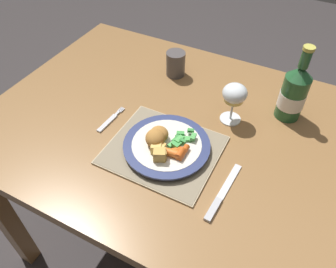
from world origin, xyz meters
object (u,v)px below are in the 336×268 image
object	(u,v)px
wine_glass	(234,95)
table_knife	(221,196)
fork	(109,121)
bottle	(294,93)
drinking_cup	(176,63)
dinner_plate	(167,146)
dining_table	(175,145)

from	to	relation	value
wine_glass	table_knife	bearing A→B (deg)	-74.83
fork	wine_glass	world-z (taller)	wine_glass
bottle	drinking_cup	xyz separation A→B (m)	(-0.41, 0.04, -0.04)
dinner_plate	wine_glass	distance (m)	0.25
dining_table	drinking_cup	size ratio (longest dim) A/B	13.22
dining_table	dinner_plate	bearing A→B (deg)	-75.93
table_knife	drinking_cup	world-z (taller)	drinking_cup
dinner_plate	table_knife	xyz separation A→B (m)	(0.19, -0.08, -0.01)
dinner_plate	drinking_cup	xyz separation A→B (m)	(-0.14, 0.34, 0.03)
table_knife	wine_glass	size ratio (longest dim) A/B	1.50
fork	drinking_cup	xyz separation A→B (m)	(0.07, 0.32, 0.04)
dinner_plate	fork	size ratio (longest dim) A/B	1.95
fork	drinking_cup	size ratio (longest dim) A/B	1.42
wine_glass	drinking_cup	bearing A→B (deg)	152.05
dinner_plate	bottle	xyz separation A→B (m)	(0.27, 0.30, 0.07)
dinner_plate	drinking_cup	bearing A→B (deg)	112.59
dinner_plate	table_knife	distance (m)	0.21
dining_table	drinking_cup	xyz separation A→B (m)	(-0.11, 0.23, 0.15)
dining_table	bottle	world-z (taller)	bottle
dinner_plate	wine_glass	world-z (taller)	wine_glass
fork	dining_table	bearing A→B (deg)	25.85
table_knife	dinner_plate	bearing A→B (deg)	158.06
dining_table	fork	xyz separation A→B (m)	(-0.18, -0.09, 0.10)
dining_table	table_knife	distance (m)	0.31
dining_table	drinking_cup	bearing A→B (deg)	116.34
wine_glass	bottle	xyz separation A→B (m)	(0.15, 0.10, -0.01)
dinner_plate	table_knife	world-z (taller)	dinner_plate
dining_table	fork	distance (m)	0.23
dining_table	wine_glass	bearing A→B (deg)	33.11
dinner_plate	wine_glass	size ratio (longest dim) A/B	1.87
dinner_plate	dining_table	bearing A→B (deg)	104.07
dinner_plate	fork	bearing A→B (deg)	174.14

